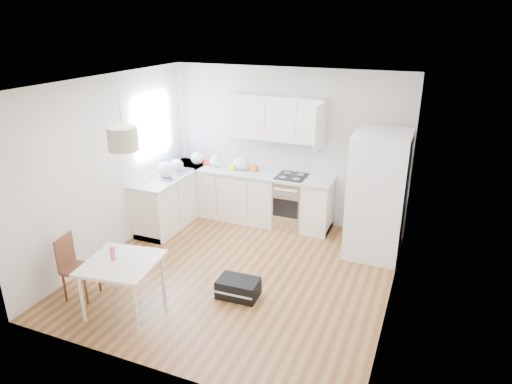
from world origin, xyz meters
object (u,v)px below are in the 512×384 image
dining_table (122,267)px  refrigerator (379,195)px  dining_chair (80,268)px  gym_bag (238,288)px

dining_table → refrigerator: bearing=37.5°
refrigerator → dining_chair: bearing=-141.6°
dining_chair → gym_bag: 2.07m
refrigerator → dining_table: size_ratio=1.99×
refrigerator → dining_chair: size_ratio=2.23×
dining_chair → gym_bag: dining_chair is taller
refrigerator → dining_table: bearing=-134.9°
dining_table → dining_chair: dining_chair is taller
gym_bag → dining_table: bearing=-149.3°
dining_table → dining_chair: 0.71m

